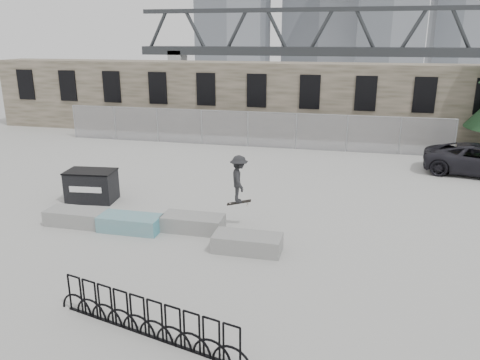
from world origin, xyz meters
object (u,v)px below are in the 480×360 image
(planter_far_left, at_px, (76,216))
(planter_offset, at_px, (247,242))
(dumpster, at_px, (92,186))
(skateboarder, at_px, (239,179))
(bike_rack, at_px, (146,318))
(planter_center_left, at_px, (130,222))
(planter_center_right, at_px, (193,222))

(planter_far_left, distance_m, planter_offset, 6.08)
(dumpster, bearing_deg, skateboarder, -17.15)
(planter_offset, xyz_separation_m, bike_rack, (-1.18, -4.48, 0.16))
(planter_offset, bearing_deg, skateboarder, 110.84)
(planter_far_left, bearing_deg, planter_offset, -6.67)
(planter_offset, relative_size, skateboarder, 1.19)
(planter_center_left, relative_size, dumpster, 1.04)
(planter_center_left, distance_m, planter_center_right, 2.03)
(planter_center_left, relative_size, planter_offset, 1.00)
(planter_far_left, distance_m, planter_center_right, 4.00)
(planter_offset, relative_size, bike_rack, 0.42)
(planter_center_right, relative_size, planter_offset, 1.00)
(planter_center_right, xyz_separation_m, skateboarder, (1.38, 0.67, 1.37))
(bike_rack, bearing_deg, dumpster, 126.78)
(planter_far_left, height_order, skateboarder, skateboarder)
(planter_center_left, distance_m, dumpster, 3.58)
(planter_center_left, relative_size, skateboarder, 1.19)
(planter_offset, bearing_deg, planter_far_left, 173.33)
(skateboarder, bearing_deg, planter_center_right, 94.93)
(bike_rack, bearing_deg, skateboarder, 85.32)
(planter_far_left, distance_m, bike_rack, 7.10)
(dumpster, distance_m, skateboarder, 6.27)
(planter_center_right, xyz_separation_m, dumpster, (-4.68, 1.85, 0.33))
(planter_center_left, height_order, dumpster, dumpster)
(bike_rack, distance_m, skateboarder, 6.38)
(planter_center_left, bearing_deg, bike_rack, -60.84)
(planter_center_right, distance_m, bike_rack, 5.65)
(bike_rack, height_order, skateboarder, skateboarder)
(planter_far_left, height_order, dumpster, dumpster)
(dumpster, bearing_deg, bike_rack, -59.31)
(dumpster, bearing_deg, planter_center_left, -46.77)
(planter_center_left, relative_size, bike_rack, 0.42)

